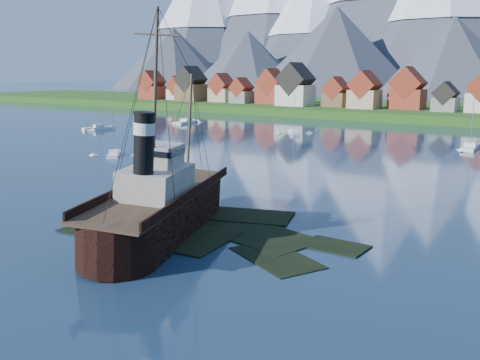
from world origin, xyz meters
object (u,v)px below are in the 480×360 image
Objects in this scene: sailboat_a at (114,155)px; sailboat_c at (294,133)px; sailboat_e at (470,148)px; sailboat_f at (186,122)px; tugboat_wreck at (169,204)px; sailboat_b at (99,129)px.

sailboat_c is at bearing 37.97° from sailboat_a.
sailboat_f is at bearing 169.17° from sailboat_e.
sailboat_c is 0.88× the size of sailboat_e.
sailboat_a is 0.76× the size of sailboat_f.
sailboat_b is (-85.35, 61.72, -2.67)m from tugboat_wreck.
sailboat_b is at bearing -172.98° from sailboat_e.
sailboat_e is (11.43, 83.02, -2.71)m from tugboat_wreck.
sailboat_b is 1.06× the size of sailboat_e.
sailboat_f reaches higher than sailboat_a.
sailboat_f is (-33.58, 60.15, 0.06)m from sailboat_a.
tugboat_wreck reaches higher than sailboat_b.
sailboat_a is 56.06m from sailboat_c.
sailboat_c is at bearing 44.77° from sailboat_b.
tugboat_wreck reaches higher than sailboat_e.
sailboat_f is at bearing 132.99° from sailboat_c.
sailboat_b reaches higher than sailboat_c.
tugboat_wreck is 93.37m from sailboat_c.
tugboat_wreck is 83.85m from sailboat_e.
sailboat_c is 0.83× the size of sailboat_f.
sailboat_f is at bearing 108.52° from tugboat_wreck.
sailboat_c is (9.54, 55.24, 0.02)m from sailboat_a.
tugboat_wreck is 2.26× the size of sailboat_b.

